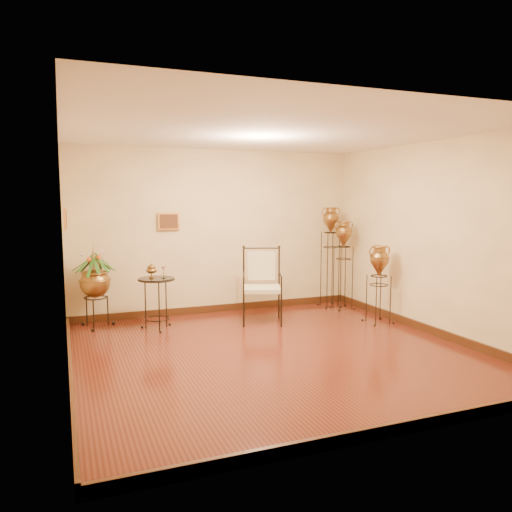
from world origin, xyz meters
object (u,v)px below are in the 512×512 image
object	(u,v)px
amphora_mid	(343,264)
armchair	(262,286)
amphora_tall	(330,256)
side_table	(157,302)
planter_urn	(95,279)

from	to	relation	value
amphora_mid	armchair	size ratio (longest dim) A/B	1.34
amphora_mid	armchair	bearing A→B (deg)	-166.76
amphora_tall	armchair	world-z (taller)	amphora_tall
side_table	planter_urn	bearing A→B (deg)	152.35
amphora_tall	side_table	bearing A→B (deg)	-172.11
amphora_tall	armchair	size ratio (longest dim) A/B	1.54
amphora_tall	amphora_mid	xyz separation A→B (m)	(0.12, -0.27, -0.13)
amphora_mid	planter_urn	size ratio (longest dim) A/B	1.19
amphora_mid	armchair	xyz separation A→B (m)	(-1.73, -0.41, -0.21)
amphora_tall	side_table	distance (m)	3.32
amphora_mid	side_table	bearing A→B (deg)	-176.90
side_table	armchair	bearing A→B (deg)	-7.87
planter_urn	armchair	xyz separation A→B (m)	(2.49, -0.67, -0.15)
amphora_mid	planter_urn	xyz separation A→B (m)	(-4.22, 0.27, -0.06)
amphora_tall	side_table	xyz separation A→B (m)	(-3.24, -0.45, -0.53)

